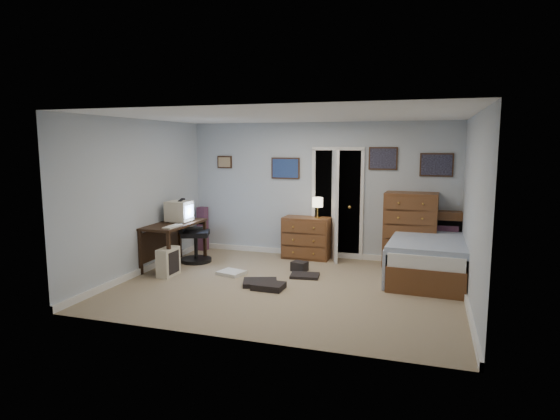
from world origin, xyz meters
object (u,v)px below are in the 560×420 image
object	(u,v)px
office_chair	(192,238)
bed	(429,256)
computer_desk	(170,233)
low_dresser	(307,238)
tall_dresser	(410,230)

from	to	relation	value
office_chair	bed	xyz separation A→B (m)	(4.04, 0.31, -0.10)
computer_desk	low_dresser	world-z (taller)	low_dresser
office_chair	low_dresser	bearing A→B (deg)	4.68
computer_desk	tall_dresser	distance (m)	4.15
office_chair	tall_dresser	size ratio (longest dim) A/B	0.88
bed	office_chair	bearing A→B (deg)	-172.63
computer_desk	office_chair	distance (m)	0.46
office_chair	tall_dresser	distance (m)	3.83
computer_desk	tall_dresser	xyz separation A→B (m)	(3.96, 1.24, 0.06)
computer_desk	office_chair	world-z (taller)	office_chair
computer_desk	bed	world-z (taller)	computer_desk
low_dresser	tall_dresser	bearing A→B (deg)	1.10
computer_desk	low_dresser	distance (m)	2.47
computer_desk	bed	bearing A→B (deg)	9.48
low_dresser	tall_dresser	distance (m)	1.86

